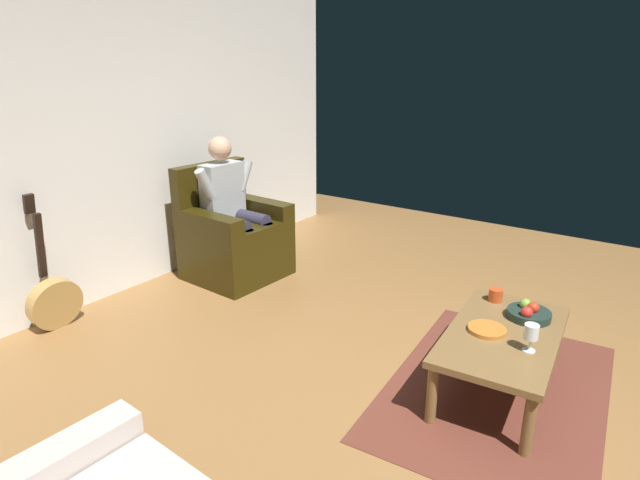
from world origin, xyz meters
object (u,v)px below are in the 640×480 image
at_px(wine_glass_near, 531,333).
at_px(fruit_bowl, 529,313).
at_px(person_seated, 232,203).
at_px(armchair, 233,239).
at_px(coffee_table, 503,340).
at_px(guitar, 54,299).
at_px(decorative_dish, 487,330).
at_px(candle_jar, 496,295).

height_order(wine_glass_near, fruit_bowl, wine_glass_near).
xyz_separation_m(person_seated, wine_glass_near, (0.54, 2.72, -0.19)).
height_order(armchair, person_seated, person_seated).
height_order(coffee_table, guitar, guitar).
relative_size(wine_glass_near, decorative_dish, 0.73).
height_order(coffee_table, wine_glass_near, wine_glass_near).
relative_size(decorative_dish, candle_jar, 2.45).
height_order(person_seated, candle_jar, person_seated).
relative_size(coffee_table, candle_jar, 12.58).
distance_m(person_seated, wine_glass_near, 2.78).
distance_m(person_seated, fruit_bowl, 2.64).
height_order(wine_glass_near, candle_jar, wine_glass_near).
distance_m(armchair, decorative_dish, 2.52).
height_order(armchair, wine_glass_near, armchair).
relative_size(person_seated, fruit_bowl, 4.90).
xyz_separation_m(armchair, candle_jar, (0.02, 2.39, 0.08)).
bearing_deg(person_seated, fruit_bowl, 89.96).
height_order(coffee_table, candle_jar, candle_jar).
relative_size(person_seated, decorative_dish, 5.81).
bearing_deg(person_seated, candle_jar, 92.70).
distance_m(guitar, decorative_dish, 3.05).
distance_m(decorative_dish, candle_jar, 0.45).
bearing_deg(armchair, fruit_bowl, 89.96).
bearing_deg(armchair, person_seated, 90.00).
xyz_separation_m(armchair, guitar, (1.50, -0.38, -0.13)).
xyz_separation_m(fruit_bowl, candle_jar, (-0.13, -0.24, 0.01)).
distance_m(wine_glass_near, fruit_bowl, 0.41).
distance_m(armchair, coffee_table, 2.60).
bearing_deg(coffee_table, fruit_bowl, 164.90).
bearing_deg(guitar, fruit_bowl, 114.23).
xyz_separation_m(armchair, decorative_dish, (0.46, 2.48, 0.05)).
distance_m(fruit_bowl, decorative_dish, 0.35).
distance_m(wine_glass_near, decorative_dish, 0.29).
relative_size(fruit_bowl, candle_jar, 2.90).
distance_m(coffee_table, fruit_bowl, 0.28).
bearing_deg(guitar, coffee_table, 110.42).
xyz_separation_m(wine_glass_near, fruit_bowl, (-0.39, -0.10, -0.07)).
height_order(wine_glass_near, decorative_dish, wine_glass_near).
bearing_deg(guitar, armchair, 165.96).
relative_size(armchair, guitar, 1.01).
height_order(guitar, wine_glass_near, guitar).
bearing_deg(guitar, candle_jar, 118.17).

